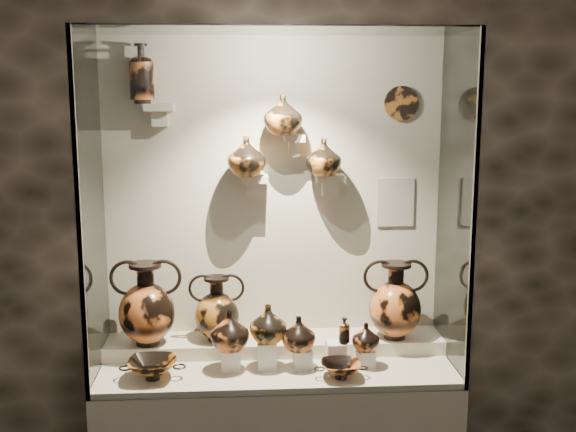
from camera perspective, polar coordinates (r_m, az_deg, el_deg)
The scene contains 35 objects.
wall_back at distance 3.66m, azimuth -1.17°, elevation 1.59°, with size 5.00×0.02×3.20m, color #2C251B.
front_tier at distance 3.56m, azimuth -0.88°, elevation -11.81°, with size 1.68×0.58×0.03m, color beige.
rear_tier at distance 3.71m, azimuth -1.02°, elevation -10.28°, with size 1.70×0.25×0.10m, color beige.
back_panel at distance 3.65m, azimuth -1.17°, elevation 1.58°, with size 1.70×0.03×1.60m, color #C2B59C.
glass_front at distance 3.05m, azimuth -0.63°, elevation -0.21°, with size 1.70×0.01×1.60m, color white.
glass_left at distance 3.41m, azimuth -15.27°, elevation 0.55°, with size 0.01×0.60×1.60m, color white.
glass_right at distance 3.49m, azimuth 13.10°, elevation 0.88°, with size 0.01×0.60×1.60m, color white.
glass_top at distance 3.30m, azimuth -0.95°, elevation 14.48°, with size 1.70×0.60×0.01m, color white.
frame_post_left at distance 3.13m, azimuth -16.20°, elevation -0.37°, with size 0.02×0.02×1.60m, color gray.
frame_post_right at distance 3.21m, azimuth 14.49°, elevation 0.01°, with size 0.02×0.02×1.60m, color gray.
pedestal_a at distance 3.49m, azimuth -4.52°, elevation -11.19°, with size 0.09×0.09×0.10m, color silver.
pedestal_b at distance 3.48m, azimuth -1.67°, elevation -10.92°, with size 0.09×0.09×0.13m, color silver.
pedestal_c at distance 3.50m, azimuth 1.17°, elevation -11.16°, with size 0.09×0.09×0.09m, color silver.
pedestal_d at distance 3.51m, azimuth 3.82°, elevation -10.84°, with size 0.09×0.09×0.12m, color silver.
pedestal_e at distance 3.54m, azimuth 6.10°, elevation -11.05°, with size 0.09×0.09×0.08m, color silver.
bracket_ul at distance 3.55m, azimuth -10.13°, elevation 8.46°, with size 0.14×0.12×0.04m, color #C2B59C.
bracket_ca at distance 3.56m, azimuth -2.72°, elevation 2.96°, with size 0.14×0.12×0.04m, color #C2B59C.
bracket_cb at distance 3.55m, azimuth 0.50°, elevation 6.19°, with size 0.10×0.12×0.04m, color #C2B59C.
bracket_cc at distance 3.59m, azimuth 3.36°, elevation 3.01°, with size 0.14×0.12×0.04m, color #C2B59C.
amphora_left at distance 3.61m, azimuth -11.11°, elevation -6.80°, with size 0.33×0.33×0.41m, color #BD5924, non-canonical shape.
amphora_mid at distance 3.62m, azimuth -5.64°, elevation -7.27°, with size 0.26×0.26×0.33m, color #BD6821, non-canonical shape.
amphora_right at distance 3.67m, azimuth 8.47°, elevation -6.59°, with size 0.31×0.31×0.39m, color #BD5924, non-canonical shape.
jug_a at distance 3.42m, azimuth -4.63°, elevation -9.01°, with size 0.18×0.18×0.19m, color #BD5924.
jug_b at distance 3.43m, azimuth -1.58°, elevation -8.49°, with size 0.18×0.18×0.18m, color #BD6821.
jug_c at distance 3.44m, azimuth 0.84°, elevation -9.27°, with size 0.16×0.16×0.17m, color #BD5924.
jug_e at distance 3.49m, azimuth 6.16°, elevation -9.49°, with size 0.13×0.13×0.14m, color #BD5924.
lekythos_small at distance 3.46m, azimuth 4.47°, elevation -8.89°, with size 0.06×0.06×0.14m, color #BD6821, non-canonical shape.
kylix_left at distance 3.42m, azimuth -10.65°, elevation -11.65°, with size 0.29×0.24×0.12m, color #BD6821, non-canonical shape.
kylix_right at distance 3.39m, azimuth 4.19°, elevation -11.90°, with size 0.24×0.20×0.09m, color #BD5924, non-canonical shape.
lekythos_tall at distance 3.55m, azimuth -11.50°, elevation 11.27°, with size 0.13×0.13×0.32m, color #BD5924, non-canonical shape.
ovoid_vase_a at distance 3.50m, azimuth -3.30°, elevation 4.72°, with size 0.19×0.19×0.19m, color #BD6821.
ovoid_vase_b at distance 3.50m, azimuth -0.41°, elevation 8.02°, with size 0.19×0.19×0.19m, color #BD6821.
ovoid_vase_c at distance 3.53m, azimuth 2.83°, elevation 4.67°, with size 0.17×0.17×0.18m, color #BD6821.
wall_plate at distance 3.67m, azimuth 8.94°, elevation 8.79°, with size 0.17×0.17×0.02m, color #9F5B1F.
info_placard at distance 3.72m, azimuth 8.51°, elevation 1.08°, with size 0.19×0.01×0.25m, color beige.
Camera 1 is at (-0.17, -1.11, 2.17)m, focal length 45.00 mm.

